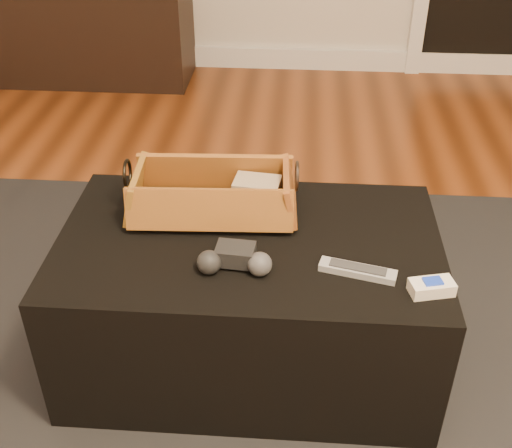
# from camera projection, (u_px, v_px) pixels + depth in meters

# --- Properties ---
(baseboard) EXTENTS (5.00, 0.04, 0.12)m
(baseboard) POSITION_uv_depth(u_px,v_px,m) (269.00, 58.00, 3.84)
(baseboard) COLOR white
(baseboard) RESTS_ON floor
(media_cabinet) EXTENTS (1.36, 0.45, 0.53)m
(media_cabinet) POSITION_uv_depth(u_px,v_px,m) (69.00, 31.00, 3.61)
(media_cabinet) COLOR black
(media_cabinet) RESTS_ON floor
(area_rug) EXTENTS (2.60, 2.00, 0.01)m
(area_rug) POSITION_uv_depth(u_px,v_px,m) (248.00, 367.00, 1.87)
(area_rug) COLOR black
(area_rug) RESTS_ON floor
(ottoman) EXTENTS (1.00, 0.60, 0.42)m
(ottoman) POSITION_uv_depth(u_px,v_px,m) (249.00, 300.00, 1.79)
(ottoman) COLOR black
(ottoman) RESTS_ON area_rug
(tv_remote) EXTENTS (0.25, 0.09, 0.03)m
(tv_remote) POSITION_uv_depth(u_px,v_px,m) (204.00, 207.00, 1.74)
(tv_remote) COLOR black
(tv_remote) RESTS_ON wicker_basket
(cloth_bundle) EXTENTS (0.14, 0.10, 0.07)m
(cloth_bundle) POSITION_uv_depth(u_px,v_px,m) (257.00, 191.00, 1.77)
(cloth_bundle) COLOR tan
(cloth_bundle) RESTS_ON wicker_basket
(wicker_basket) EXTENTS (0.47, 0.26, 0.16)m
(wicker_basket) POSITION_uv_depth(u_px,v_px,m) (213.00, 196.00, 1.74)
(wicker_basket) COLOR brown
(wicker_basket) RESTS_ON ottoman
(game_controller) EXTENTS (0.18, 0.10, 0.06)m
(game_controller) POSITION_uv_depth(u_px,v_px,m) (235.00, 260.00, 1.54)
(game_controller) COLOR black
(game_controller) RESTS_ON ottoman
(silver_remote) EXTENTS (0.19, 0.09, 0.02)m
(silver_remote) POSITION_uv_depth(u_px,v_px,m) (358.00, 270.00, 1.54)
(silver_remote) COLOR #A8AAB0
(silver_remote) RESTS_ON ottoman
(cream_gadget) EXTENTS (0.11, 0.07, 0.04)m
(cream_gadget) POSITION_uv_depth(u_px,v_px,m) (432.00, 287.00, 1.48)
(cream_gadget) COLOR white
(cream_gadget) RESTS_ON ottoman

